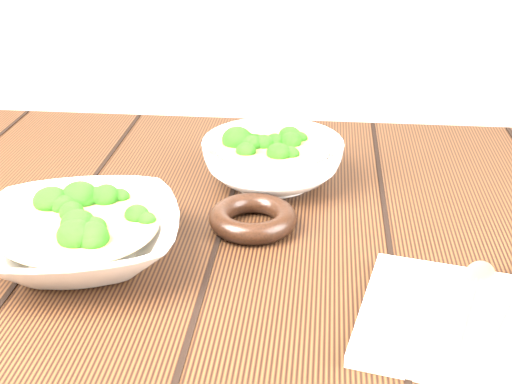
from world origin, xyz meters
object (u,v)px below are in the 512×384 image
object	(u,v)px
soup_bowl_front	(80,236)
napkin	(482,326)
soup_bowl_back	(272,160)
trivet	(253,218)
table	(238,315)

from	to	relation	value
soup_bowl_front	napkin	world-z (taller)	soup_bowl_front
soup_bowl_back	trivet	distance (m)	0.14
table	napkin	distance (m)	0.33
soup_bowl_back	table	bearing A→B (deg)	-101.60
trivet	napkin	distance (m)	0.30
napkin	soup_bowl_back	bearing A→B (deg)	137.82
soup_bowl_back	trivet	size ratio (longest dim) A/B	1.85
soup_bowl_front	soup_bowl_back	bearing A→B (deg)	49.27
table	soup_bowl_back	size ratio (longest dim) A/B	6.06
trivet	soup_bowl_back	bearing A→B (deg)	84.48
table	soup_bowl_back	xyz separation A→B (m)	(0.03, 0.15, 0.15)
soup_bowl_front	soup_bowl_back	size ratio (longest dim) A/B	1.35
table	napkin	xyz separation A→B (m)	(0.26, -0.17, 0.13)
table	soup_bowl_front	xyz separation A→B (m)	(-0.16, -0.08, 0.15)
table	trivet	bearing A→B (deg)	38.13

